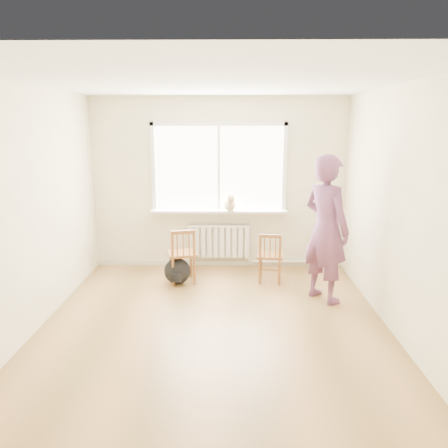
{
  "coord_description": "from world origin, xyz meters",
  "views": [
    {
      "loc": [
        0.19,
        -4.64,
        2.28
      ],
      "look_at": [
        0.1,
        1.2,
        0.94
      ],
      "focal_mm": 35.0,
      "sensor_mm": 36.0,
      "label": 1
    }
  ],
  "objects_px": {
    "chair_left": "(182,256)",
    "cat": "(230,203)",
    "person": "(326,229)",
    "backpack": "(177,271)",
    "chair_right": "(270,257)"
  },
  "relations": [
    {
      "from": "chair_left",
      "to": "chair_right",
      "type": "xyz_separation_m",
      "value": [
        1.28,
        0.05,
        -0.03
      ]
    },
    {
      "from": "person",
      "to": "chair_right",
      "type": "bearing_deg",
      "value": 10.92
    },
    {
      "from": "chair_left",
      "to": "person",
      "type": "distance_m",
      "value": 2.08
    },
    {
      "from": "person",
      "to": "backpack",
      "type": "distance_m",
      "value": 2.21
    },
    {
      "from": "chair_right",
      "to": "cat",
      "type": "xyz_separation_m",
      "value": [
        -0.59,
        0.59,
        0.69
      ]
    },
    {
      "from": "chair_left",
      "to": "cat",
      "type": "bearing_deg",
      "value": -151.29
    },
    {
      "from": "cat",
      "to": "chair_left",
      "type": "bearing_deg",
      "value": -144.44
    },
    {
      "from": "chair_left",
      "to": "cat",
      "type": "distance_m",
      "value": 1.14
    },
    {
      "from": "person",
      "to": "cat",
      "type": "distance_m",
      "value": 1.74
    },
    {
      "from": "chair_right",
      "to": "backpack",
      "type": "height_order",
      "value": "chair_right"
    },
    {
      "from": "chair_right",
      "to": "backpack",
      "type": "distance_m",
      "value": 1.37
    },
    {
      "from": "person",
      "to": "backpack",
      "type": "relative_size",
      "value": 4.99
    },
    {
      "from": "chair_right",
      "to": "person",
      "type": "distance_m",
      "value": 1.07
    },
    {
      "from": "chair_right",
      "to": "backpack",
      "type": "bearing_deg",
      "value": 11.3
    },
    {
      "from": "cat",
      "to": "backpack",
      "type": "bearing_deg",
      "value": -145.56
    }
  ]
}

